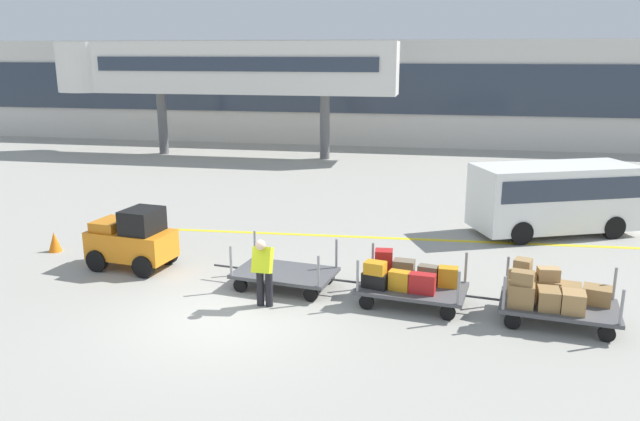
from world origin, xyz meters
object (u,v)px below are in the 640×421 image
object	(u,v)px
baggage_cart_lead	(285,273)
baggage_handler	(263,269)
baggage_cart_tail	(552,295)
baggage_cart_middle	(407,280)
baggage_tug	(132,240)
shuttle_van	(554,193)
safety_cone_near	(55,242)

from	to	relation	value
baggage_cart_lead	baggage_handler	world-z (taller)	baggage_handler
baggage_cart_tail	baggage_handler	bearing A→B (deg)	-176.12
baggage_cart_lead	baggage_cart_middle	distance (m)	2.90
baggage_tug	shuttle_van	bearing A→B (deg)	25.98
baggage_tug	safety_cone_near	distance (m)	2.96
baggage_tug	shuttle_van	distance (m)	12.23
baggage_cart_middle	shuttle_van	size ratio (longest dim) A/B	0.60
baggage_cart_middle	baggage_cart_tail	size ratio (longest dim) A/B	1.00
baggage_cart_lead	shuttle_van	size ratio (longest dim) A/B	0.60
baggage_tug	baggage_cart_middle	world-z (taller)	baggage_tug
baggage_handler	safety_cone_near	size ratio (longest dim) A/B	2.84
baggage_handler	baggage_tug	bearing A→B (deg)	155.42
baggage_cart_middle	baggage_cart_tail	bearing A→B (deg)	-8.28
baggage_cart_lead	baggage_cart_tail	bearing A→B (deg)	-7.94
baggage_cart_middle	shuttle_van	distance (m)	7.53
baggage_cart_middle	baggage_handler	world-z (taller)	baggage_handler
baggage_tug	baggage_cart_lead	bearing A→B (deg)	-8.25
baggage_cart_tail	shuttle_van	bearing A→B (deg)	81.00
baggage_cart_tail	baggage_tug	bearing A→B (deg)	171.93
baggage_handler	shuttle_van	xyz separation A→B (m)	(7.03, 7.16, 0.37)
baggage_cart_lead	safety_cone_near	world-z (taller)	baggage_cart_lead
baggage_cart_tail	shuttle_van	xyz separation A→B (m)	(1.07, 6.76, 0.67)
baggage_cart_lead	safety_cone_near	distance (m)	7.06
baggage_cart_middle	baggage_cart_lead	bearing A→B (deg)	172.42
baggage_cart_middle	baggage_tug	bearing A→B (deg)	172.03
baggage_handler	shuttle_van	world-z (taller)	shuttle_van
baggage_cart_lead	baggage_cart_middle	size ratio (longest dim) A/B	1.00
safety_cone_near	baggage_tug	bearing A→B (deg)	-16.69
baggage_tug	baggage_cart_middle	bearing A→B (deg)	-7.97
baggage_tug	shuttle_van	xyz separation A→B (m)	(10.99, 5.35, 0.48)
baggage_cart_middle	safety_cone_near	size ratio (longest dim) A/B	5.59
shuttle_van	baggage_cart_middle	bearing A→B (deg)	-122.32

